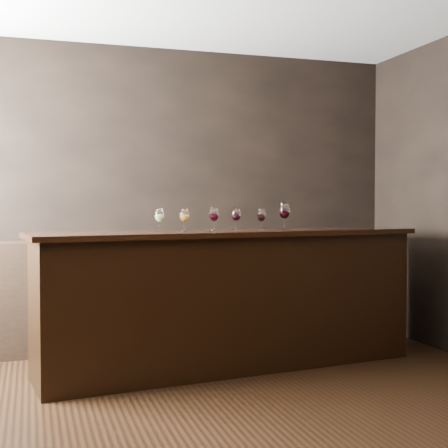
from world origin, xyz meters
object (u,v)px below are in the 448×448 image
object	(u,v)px
glass_white	(159,216)
glass_red_c	(261,216)
glass_red_d	(284,212)
back_bar_shelf	(128,294)
glass_red_b	(236,215)
glass_amber	(184,216)
bar_counter	(229,301)
glass_red_a	(214,215)

from	to	relation	value
glass_white	glass_red_c	world-z (taller)	glass_white
glass_red_d	glass_red_c	bearing A→B (deg)	179.75
back_bar_shelf	glass_red_b	size ratio (longest dim) A/B	15.18
glass_amber	bar_counter	bearing A→B (deg)	4.14
glass_red_d	bar_counter	bearing A→B (deg)	-179.05
glass_white	glass_red_d	world-z (taller)	glass_red_d
glass_red_a	glass_red_c	size ratio (longest dim) A/B	1.08
glass_amber	glass_red_d	distance (m)	0.86
glass_red_b	glass_red_c	distance (m)	0.21
glass_red_b	bar_counter	bearing A→B (deg)	-153.25
bar_counter	glass_white	bearing A→B (deg)	170.61
bar_counter	glass_red_d	world-z (taller)	glass_red_d
bar_counter	glass_white	size ratio (longest dim) A/B	17.01
glass_red_a	back_bar_shelf	bearing A→B (deg)	120.01
bar_counter	back_bar_shelf	distance (m)	1.14
glass_amber	glass_red_c	xyz separation A→B (m)	(0.66, 0.04, -0.01)
bar_counter	glass_red_a	distance (m)	0.71
back_bar_shelf	glass_red_c	distance (m)	1.50
glass_red_a	glass_red_b	xyz separation A→B (m)	(0.21, 0.06, -0.00)
glass_amber	glass_red_c	bearing A→B (deg)	3.16
glass_amber	glass_red_d	xyz separation A→B (m)	(0.86, 0.04, 0.03)
bar_counter	glass_red_c	size ratio (longest dim) A/B	18.01
glass_white	glass_amber	size ratio (longest dim) A/B	1.01
back_bar_shelf	glass_red_b	world-z (taller)	glass_red_b
glass_red_a	glass_red_c	world-z (taller)	glass_red_a
glass_red_b	glass_red_c	world-z (taller)	glass_red_b
glass_red_a	glass_red_d	size ratio (longest dim) A/B	0.84
back_bar_shelf	glass_red_a	size ratio (longest dim) A/B	14.97
back_bar_shelf	glass_red_b	bearing A→B (deg)	-49.46
bar_counter	glass_red_c	bearing A→B (deg)	-5.07
bar_counter	glass_white	distance (m)	0.90
glass_white	back_bar_shelf	bearing A→B (deg)	97.39
glass_red_c	glass_red_b	bearing A→B (deg)	173.17
glass_red_a	glass_red_d	world-z (taller)	glass_red_d
glass_white	glass_red_d	size ratio (longest dim) A/B	0.82
bar_counter	glass_amber	world-z (taller)	glass_amber
back_bar_shelf	glass_white	distance (m)	1.16
glass_red_b	glass_red_c	bearing A→B (deg)	-6.83
back_bar_shelf	glass_white	world-z (taller)	glass_white
glass_red_c	back_bar_shelf	bearing A→B (deg)	136.78
glass_amber	glass_red_a	distance (m)	0.24
glass_white	glass_red_c	xyz separation A→B (m)	(0.84, -0.02, -0.01)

